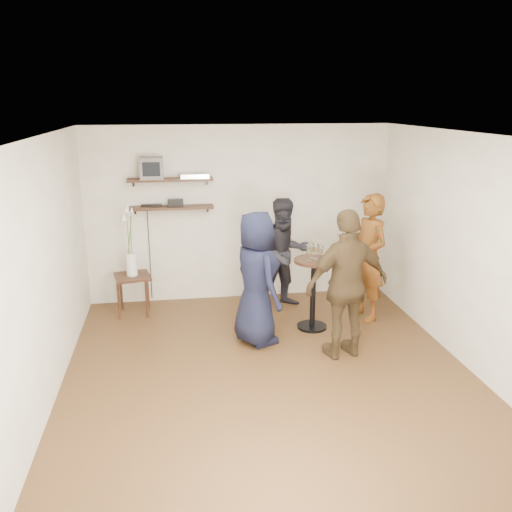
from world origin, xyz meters
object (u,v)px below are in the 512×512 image
(person_dark, at_px, (285,254))
(drinks_table, at_px, (313,284))
(person_navy, at_px, (256,279))
(crt_monitor, at_px, (151,168))
(person_plaid, at_px, (369,257))
(person_brown, at_px, (347,285))
(side_table, at_px, (133,282))
(radio, at_px, (176,203))
(dvd_deck, at_px, (195,176))

(person_dark, bearing_deg, drinks_table, -90.00)
(person_dark, distance_m, person_navy, 1.29)
(crt_monitor, height_order, person_dark, crt_monitor)
(person_plaid, bearing_deg, person_brown, -47.05)
(side_table, height_order, person_dark, person_dark)
(radio, bearing_deg, person_dark, -14.50)
(drinks_table, bearing_deg, person_navy, -159.17)
(radio, height_order, person_plaid, person_plaid)
(dvd_deck, relative_size, person_navy, 0.24)
(dvd_deck, height_order, person_dark, dvd_deck)
(dvd_deck, distance_m, person_navy, 1.98)
(drinks_table, distance_m, person_brown, 0.90)
(side_table, distance_m, person_dark, 2.20)
(side_table, bearing_deg, radio, 27.71)
(side_table, bearing_deg, drinks_table, -20.60)
(dvd_deck, bearing_deg, radio, 180.00)
(crt_monitor, distance_m, dvd_deck, 0.61)
(radio, bearing_deg, person_plaid, -21.32)
(crt_monitor, xyz_separation_m, radio, (0.31, 0.00, -0.50))
(crt_monitor, bearing_deg, person_plaid, -19.18)
(dvd_deck, relative_size, radio, 1.82)
(dvd_deck, height_order, radio, dvd_deck)
(crt_monitor, distance_m, person_plaid, 3.25)
(person_plaid, distance_m, person_navy, 1.72)
(crt_monitor, distance_m, person_brown, 3.24)
(person_dark, bearing_deg, person_plaid, -43.99)
(dvd_deck, distance_m, side_table, 1.73)
(person_plaid, bearing_deg, side_table, -117.32)
(person_navy, bearing_deg, person_brown, -139.63)
(side_table, relative_size, person_plaid, 0.33)
(dvd_deck, xyz_separation_m, person_plaid, (2.28, -1.00, -1.02))
(person_navy, bearing_deg, radio, 10.31)
(crt_monitor, distance_m, person_dark, 2.24)
(person_navy, bearing_deg, side_table, 31.85)
(crt_monitor, relative_size, person_dark, 0.20)
(side_table, distance_m, person_brown, 3.11)
(radio, xyz_separation_m, side_table, (-0.64, -0.34, -1.04))
(side_table, xyz_separation_m, person_navy, (1.57, -1.20, 0.36))
(drinks_table, height_order, person_plaid, person_plaid)
(drinks_table, distance_m, person_dark, 0.88)
(side_table, bearing_deg, dvd_deck, 20.03)
(person_navy, height_order, person_brown, person_brown)
(person_plaid, bearing_deg, radio, -126.98)
(drinks_table, relative_size, person_plaid, 0.55)
(person_dark, bearing_deg, person_brown, -91.04)
(person_plaid, relative_size, person_dark, 1.09)
(drinks_table, bearing_deg, person_brown, -78.43)
(radio, bearing_deg, person_navy, -58.86)
(radio, xyz_separation_m, person_navy, (0.93, -1.54, -0.68))
(crt_monitor, xyz_separation_m, drinks_table, (2.04, -1.23, -1.41))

